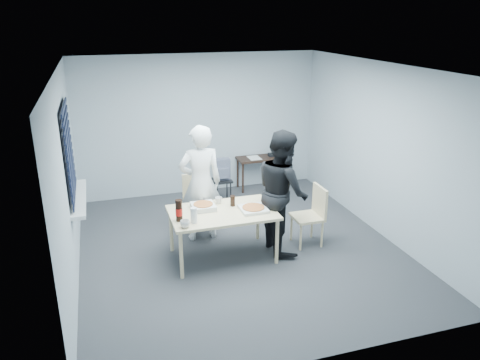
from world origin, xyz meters
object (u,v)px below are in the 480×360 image
object	(u,v)px
chair_right	(313,211)
dining_table	(222,215)
side_table	(261,161)
backpack	(222,170)
soda_bottle	(179,211)
person_white	(201,183)
mug_a	(185,224)
stool	(222,185)
chair_far	(197,198)
person_black	(282,191)
mug_b	(219,200)

from	to	relation	value
chair_right	dining_table	bearing A→B (deg)	-179.12
chair_right	side_table	world-z (taller)	chair_right
backpack	soda_bottle	world-z (taller)	soda_bottle
person_white	backpack	size ratio (longest dim) A/B	4.57
chair_right	mug_a	xyz separation A→B (m)	(-1.97, -0.38, 0.23)
mug_a	chair_right	bearing A→B (deg)	10.82
chair_right	stool	bearing A→B (deg)	114.00
soda_bottle	mug_a	bearing A→B (deg)	-81.57
chair_far	side_table	distance (m)	2.15
stool	soda_bottle	bearing A→B (deg)	-118.74
person_white	mug_a	world-z (taller)	person_white
chair_right	backpack	xyz separation A→B (m)	(-0.86, 1.92, 0.13)
person_black	side_table	size ratio (longest dim) A/B	1.88
chair_right	side_table	xyz separation A→B (m)	(0.08, 2.46, 0.04)
chair_far	person_black	bearing A→B (deg)	-44.92
dining_table	person_black	size ratio (longest dim) A/B	0.81
mug_a	backpack	bearing A→B (deg)	64.22
backpack	chair_far	bearing A→B (deg)	-114.64
person_black	soda_bottle	world-z (taller)	person_black
soda_bottle	side_table	bearing A→B (deg)	51.48
stool	backpack	xyz separation A→B (m)	(0.00, -0.01, 0.30)
dining_table	soda_bottle	distance (m)	0.66
person_black	side_table	xyz separation A→B (m)	(0.57, 2.46, -0.33)
side_table	mug_a	distance (m)	3.50
chair_far	person_black	xyz separation A→B (m)	(1.02, -1.02, 0.37)
dining_table	stool	distance (m)	2.04
dining_table	backpack	xyz separation A→B (m)	(0.52, 1.94, -0.00)
chair_right	soda_bottle	bearing A→B (deg)	-175.67
chair_right	mug_b	world-z (taller)	chair_right
chair_right	backpack	distance (m)	2.10
mug_b	person_black	bearing A→B (deg)	-17.38
chair_right	person_white	bearing A→B (deg)	156.55
backpack	soda_bottle	distance (m)	2.37
mug_b	soda_bottle	xyz separation A→B (m)	(-0.64, -0.42, 0.09)
chair_far	side_table	xyz separation A→B (m)	(1.59, 1.44, 0.04)
chair_right	person_black	xyz separation A→B (m)	(-0.49, 0.00, 0.37)
stool	mug_a	distance (m)	2.59
person_black	stool	bearing A→B (deg)	10.74
dining_table	person_white	world-z (taller)	person_white
chair_far	person_black	distance (m)	1.49
chair_right	soda_bottle	size ratio (longest dim) A/B	3.04
chair_far	stool	bearing A→B (deg)	54.31
mug_b	stool	bearing A→B (deg)	73.28
person_black	mug_b	world-z (taller)	person_black
chair_far	stool	size ratio (longest dim) A/B	1.98
person_black	soda_bottle	size ratio (longest dim) A/B	6.05
person_black	mug_b	size ratio (longest dim) A/B	17.70
chair_far	mug_a	xyz separation A→B (m)	(-0.45, -1.39, 0.23)
stool	soda_bottle	world-z (taller)	soda_bottle
backpack	dining_table	bearing A→B (deg)	-93.70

